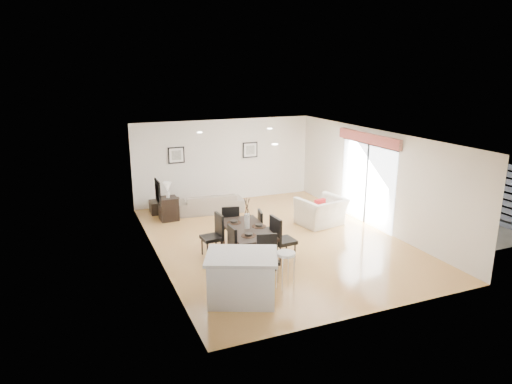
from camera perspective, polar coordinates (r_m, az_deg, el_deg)
name	(u,v)px	position (r m, az deg, el deg)	size (l,w,h in m)	color
ground	(275,240)	(11.86, 2.39, -5.99)	(8.00, 8.00, 0.00)	tan
wall_back	(224,161)	(15.06, -3.96, 3.94)	(6.00, 0.04, 2.70)	silver
wall_front	(373,244)	(8.17, 14.43, -6.35)	(6.00, 0.04, 2.70)	silver
wall_left	(155,202)	(10.57, -12.46, -1.27)	(0.04, 8.00, 2.70)	silver
wall_right	(375,179)	(12.96, 14.59, 1.62)	(0.04, 8.00, 2.70)	silver
ceiling	(276,136)	(11.17, 2.55, 7.04)	(6.00, 8.00, 0.02)	white
sofa	(210,203)	(14.06, -5.72, -1.38)	(1.99, 0.78, 0.58)	gray
armchair	(321,211)	(12.97, 8.14, -2.42)	(1.21, 1.05, 0.78)	silver
courtyard_plant_a	(470,210)	(14.63, 25.19, -2.08)	(0.54, 0.47, 0.60)	#406129
courtyard_plant_b	(424,195)	(15.60, 20.24, -0.39)	(0.38, 0.38, 0.68)	#406129
dining_table	(247,231)	(10.50, -1.12, -4.93)	(1.00, 1.84, 0.75)	black
dining_chair_wnear	(228,247)	(9.95, -3.58, -6.82)	(0.46, 0.46, 1.00)	black
dining_chair_wfar	(215,233)	(10.74, -5.14, -5.09)	(0.49, 0.49, 1.02)	black
dining_chair_enear	(280,237)	(10.36, 3.03, -5.61)	(0.52, 0.52, 1.08)	black
dining_chair_efar	(264,227)	(11.18, 1.05, -4.41)	(0.51, 0.51, 0.95)	black
dining_chair_head	(268,254)	(9.60, 1.45, -7.81)	(0.52, 0.52, 0.95)	black
dining_chair_foot	(230,222)	(11.52, -3.23, -3.76)	(0.53, 0.53, 0.98)	black
vase	(247,215)	(10.37, -1.13, -2.88)	(0.78, 1.28, 0.72)	white
coffee_table	(166,206)	(14.29, -11.24, -1.76)	(0.93, 0.56, 0.37)	black
side_table	(169,209)	(13.51, -10.87, -2.06)	(0.51, 0.51, 0.68)	black
table_lamp	(167,188)	(13.34, -11.01, 0.53)	(0.24, 0.24, 0.45)	white
cushion	(320,205)	(12.75, 8.00, -1.65)	(0.34, 0.11, 0.34)	#9F1415
kitchen_island	(242,277)	(8.77, -1.78, -10.58)	(1.63, 1.47, 0.93)	silver
bar_stool	(286,258)	(9.00, 3.75, -8.23)	(0.38, 0.38, 0.82)	white
framed_print_back_left	(176,155)	(14.56, -9.94, 4.56)	(0.52, 0.04, 0.52)	black
framed_print_back_right	(250,150)	(15.29, -0.74, 5.28)	(0.52, 0.04, 0.52)	black
framed_print_left_wall	(158,192)	(10.30, -12.18, 0.05)	(0.04, 0.52, 0.52)	black
sliding_door	(367,166)	(13.10, 13.75, 3.23)	(0.12, 2.70, 2.57)	white
courtyard	(439,177)	(15.73, 21.87, 1.76)	(6.00, 6.00, 2.00)	gray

